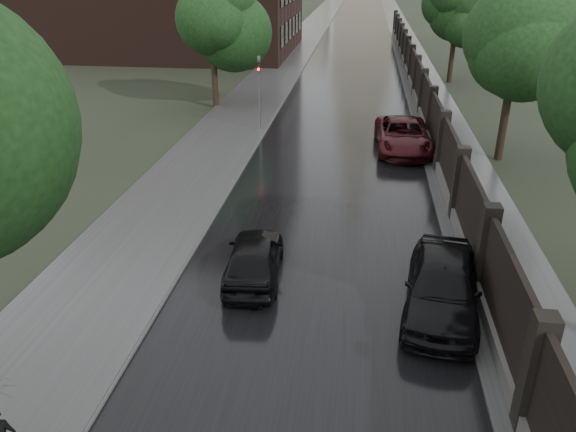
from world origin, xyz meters
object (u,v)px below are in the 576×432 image
(tree_right_c, at_px, (457,13))
(car_right_far, at_px, (403,135))
(tree_right_b, at_px, (516,50))
(car_right_near, at_px, (442,285))
(hatchback_left, at_px, (254,258))
(traffic_light, at_px, (259,87))
(tree_left_far, at_px, (211,19))

(tree_right_c, xyz_separation_m, car_right_far, (-4.39, -17.24, -4.20))
(tree_right_b, distance_m, tree_right_c, 18.00)
(car_right_near, bearing_deg, hatchback_left, 176.47)
(car_right_near, xyz_separation_m, car_right_far, (-0.29, 13.79, -0.04))
(traffic_light, bearing_deg, car_right_far, -16.76)
(tree_left_far, xyz_separation_m, car_right_far, (11.11, -7.24, -4.49))
(hatchback_left, bearing_deg, tree_right_c, -111.33)
(hatchback_left, distance_m, car_right_near, 5.31)
(tree_right_b, height_order, hatchback_left, tree_right_b)
(traffic_light, distance_m, hatchback_left, 15.27)
(car_right_far, bearing_deg, tree_right_b, -12.15)
(tree_right_c, xyz_separation_m, car_right_near, (-4.10, -31.03, -4.15))
(tree_right_b, xyz_separation_m, traffic_light, (-11.80, 2.99, -2.55))
(tree_right_c, distance_m, car_right_near, 31.57)
(tree_left_far, bearing_deg, hatchback_left, -72.75)
(tree_right_c, bearing_deg, tree_right_b, -90.00)
(tree_right_b, bearing_deg, traffic_light, 165.76)
(tree_right_b, height_order, car_right_far, tree_right_b)
(car_right_far, bearing_deg, car_right_near, -91.11)
(tree_left_far, height_order, hatchback_left, tree_left_far)
(tree_right_b, relative_size, traffic_light, 1.75)
(hatchback_left, relative_size, car_right_far, 0.72)
(tree_left_far, distance_m, hatchback_left, 21.41)
(traffic_light, distance_m, car_right_far, 7.92)
(tree_left_far, relative_size, tree_right_c, 1.05)
(tree_right_b, distance_m, car_right_near, 14.28)
(tree_right_c, distance_m, hatchback_left, 31.67)
(car_right_far, bearing_deg, hatchback_left, -113.39)
(tree_left_far, xyz_separation_m, car_right_near, (11.40, -21.03, -4.44))
(tree_right_c, relative_size, hatchback_left, 1.81)
(tree_right_c, bearing_deg, car_right_near, -97.53)
(traffic_light, xyz_separation_m, car_right_near, (7.70, -16.02, -1.60))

